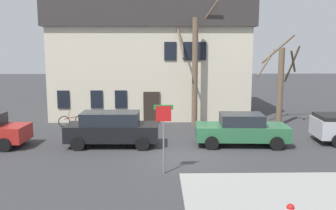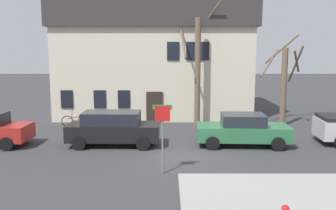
{
  "view_description": "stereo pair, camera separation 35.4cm",
  "coord_description": "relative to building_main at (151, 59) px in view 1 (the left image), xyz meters",
  "views": [
    {
      "loc": [
        -1.01,
        -16.26,
        4.83
      ],
      "look_at": [
        -0.6,
        2.09,
        2.06
      ],
      "focal_mm": 38.67,
      "sensor_mm": 36.0,
      "label": 1
    },
    {
      "loc": [
        -0.66,
        -16.27,
        4.83
      ],
      "look_at": [
        -0.6,
        2.09,
        2.06
      ],
      "focal_mm": 38.67,
      "sensor_mm": 36.0,
      "label": 2
    }
  ],
  "objects": [
    {
      "name": "street_sign_pole",
      "position": [
        0.82,
        -14.6,
        -2.26
      ],
      "size": [
        0.76,
        0.07,
        2.76
      ],
      "color": "slate",
      "rests_on": "ground_plane"
    },
    {
      "name": "building_main",
      "position": [
        0.0,
        0.0,
        0.0
      ],
      "size": [
        14.25,
        8.99,
        8.26
      ],
      "color": "beige",
      "rests_on": "ground_plane"
    },
    {
      "name": "car_green_sedan",
      "position": [
        4.86,
        -10.3,
        -3.37
      ],
      "size": [
        4.76,
        2.28,
        1.64
      ],
      "color": "#2D6B42",
      "rests_on": "ground_plane"
    },
    {
      "name": "tree_bare_near",
      "position": [
        2.92,
        -5.07,
        -0.44
      ],
      "size": [
        2.91,
        2.61,
        7.98
      ],
      "color": "brown",
      "rests_on": "ground_plane"
    },
    {
      "name": "bicycle_leaning",
      "position": [
        -4.96,
        -5.41,
        -3.83
      ],
      "size": [
        1.66,
        0.65,
        1.03
      ],
      "color": "black",
      "rests_on": "ground_plane"
    },
    {
      "name": "tree_bare_mid",
      "position": [
        8.46,
        -5.3,
        -1.34
      ],
      "size": [
        2.72,
        2.61,
        5.9
      ],
      "color": "brown",
      "rests_on": "ground_plane"
    },
    {
      "name": "car_black_wagon",
      "position": [
        -1.77,
        -10.32,
        -3.28
      ],
      "size": [
        4.65,
        2.03,
        1.76
      ],
      "color": "black",
      "rests_on": "ground_plane"
    },
    {
      "name": "ground_plane",
      "position": [
        1.69,
        -12.1,
        -4.2
      ],
      "size": [
        120.0,
        120.0,
        0.0
      ],
      "primitive_type": "plane",
      "color": "#38383A"
    }
  ]
}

